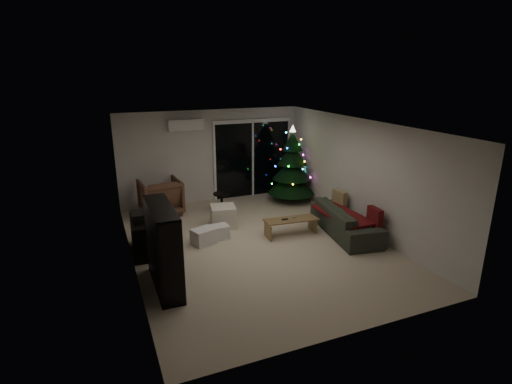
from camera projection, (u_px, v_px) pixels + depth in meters
room at (251, 178)px, 9.58m from camera, size 6.50×7.51×2.60m
bookshelf at (153, 249)px, 6.51m from camera, size 0.51×1.46×1.43m
media_cabinet at (143, 236)px, 7.93m from camera, size 0.48×1.15×0.70m
stereo at (141, 216)px, 7.80m from camera, size 0.36×0.42×0.15m
armchair at (161, 197)px, 10.02m from camera, size 1.05×1.07×0.90m
ottoman at (223, 216)px, 9.26m from camera, size 0.65×0.65×0.50m
cardboard_box_a at (204, 236)px, 8.37m from camera, size 0.55×0.48×0.33m
cardboard_box_b at (219, 232)px, 8.64m from camera, size 0.44×0.34×0.29m
side_table at (222, 203)px, 10.11m from camera, size 0.48×0.48×0.53m
floor_lamp at (164, 170)px, 10.62m from camera, size 0.31×0.31×1.91m
sofa at (346, 220)px, 8.87m from camera, size 1.17×2.26×0.63m
sofa_throw at (342, 215)px, 8.79m from camera, size 0.67×1.55×0.05m
cushion_a at (339, 199)px, 9.46m from camera, size 0.16×0.42×0.41m
cushion_b at (375, 217)px, 8.31m from camera, size 0.15×0.42×0.41m
coffee_table at (291, 227)px, 8.83m from camera, size 1.20×0.51×0.37m
remote_a at (285, 219)px, 8.72m from camera, size 0.15×0.04×0.02m
remote_b at (294, 217)px, 8.85m from camera, size 0.14×0.08×0.02m
christmas_tree at (292, 164)px, 10.84m from camera, size 1.36×1.36×2.11m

